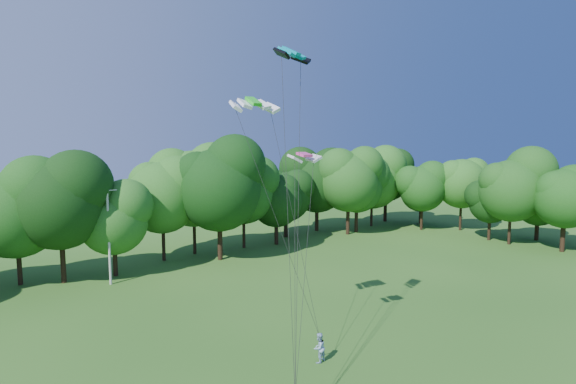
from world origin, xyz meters
TOP-DOWN VIEW (x-y plane):
  - utility_pole at (-4.63, 31.55)m, footprint 1.77×0.22m
  - kite_flyer_right at (0.20, 8.76)m, footprint 0.96×0.81m
  - kite_teal at (-0.71, 10.21)m, footprint 2.60×1.69m
  - kite_green at (-1.35, 13.07)m, footprint 3.08×1.71m
  - kite_pink at (0.19, 10.12)m, footprint 2.04×1.25m
  - tree_back_center at (7.71, 33.06)m, footprint 10.02×10.02m
  - tree_back_east at (29.10, 34.10)m, footprint 9.10×9.10m
  - tree_flank_east at (40.48, 16.65)m, footprint 8.66×8.66m

SIDE VIEW (x-z plane):
  - kite_flyer_right at x=0.20m, z-range 0.00..1.76m
  - utility_pole at x=-4.63m, z-range 0.11..8.95m
  - tree_flank_east at x=40.48m, z-range 1.57..14.16m
  - tree_back_east at x=29.10m, z-range 1.65..14.88m
  - tree_back_center at x=7.71m, z-range 1.81..16.40m
  - kite_pink at x=0.19m, z-range 11.98..12.27m
  - kite_green at x=-1.35m, z-range 14.96..15.64m
  - kite_teal at x=-0.71m, z-range 17.59..18.20m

